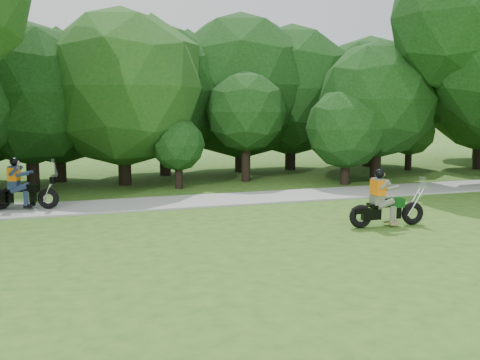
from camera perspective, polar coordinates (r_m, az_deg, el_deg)
ground at (r=10.81m, az=14.01°, el=-9.07°), size 100.00×100.00×0.00m
walkway at (r=17.90m, az=0.37°, el=-1.99°), size 60.00×2.20×0.06m
tree_line at (r=23.73m, az=-3.37°, el=9.16°), size 39.49×12.14×7.74m
chopper_motorcycle at (r=14.29m, az=15.07°, el=-2.64°), size 2.13×0.57×1.52m
touring_motorcycle at (r=17.11m, az=-22.47°, el=-1.04°), size 2.01×0.94×1.55m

